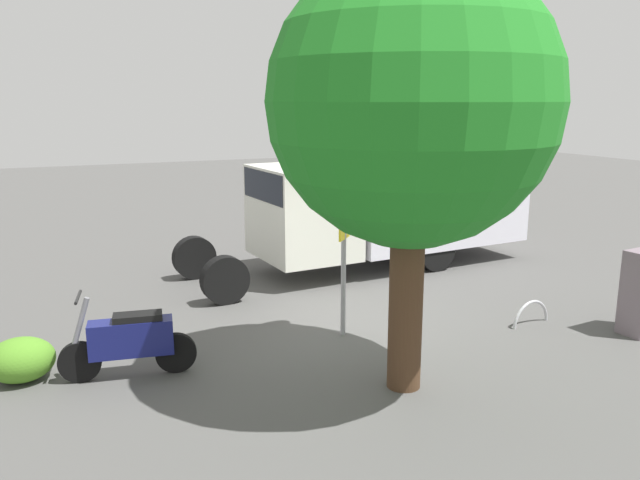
{
  "coord_description": "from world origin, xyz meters",
  "views": [
    {
      "loc": [
        4.21,
        8.63,
        3.68
      ],
      "look_at": [
        0.23,
        -0.29,
        1.5
      ],
      "focal_mm": 35.17,
      "sensor_mm": 36.0,
      "label": 1
    }
  ],
  "objects_px": {
    "box_truck_near": "(390,197)",
    "bike_rack_hoop": "(530,324)",
    "street_tree": "(412,104)",
    "motorcycle": "(130,340)",
    "stop_sign": "(344,220)"
  },
  "relations": [
    {
      "from": "box_truck_near",
      "to": "bike_rack_hoop",
      "type": "relative_size",
      "value": 9.46
    },
    {
      "from": "street_tree",
      "to": "bike_rack_hoop",
      "type": "height_order",
      "value": "street_tree"
    },
    {
      "from": "bike_rack_hoop",
      "to": "motorcycle",
      "type": "bearing_deg",
      "value": -5.69
    },
    {
      "from": "motorcycle",
      "to": "stop_sign",
      "type": "height_order",
      "value": "stop_sign"
    },
    {
      "from": "stop_sign",
      "to": "street_tree",
      "type": "distance_m",
      "value": 2.66
    },
    {
      "from": "box_truck_near",
      "to": "stop_sign",
      "type": "distance_m",
      "value": 4.61
    },
    {
      "from": "street_tree",
      "to": "box_truck_near",
      "type": "bearing_deg",
      "value": -118.36
    },
    {
      "from": "stop_sign",
      "to": "street_tree",
      "type": "relative_size",
      "value": 0.52
    },
    {
      "from": "stop_sign",
      "to": "box_truck_near",
      "type": "bearing_deg",
      "value": -129.17
    },
    {
      "from": "motorcycle",
      "to": "street_tree",
      "type": "xyz_separation_m",
      "value": [
        -3.22,
        1.76,
        3.12
      ]
    },
    {
      "from": "motorcycle",
      "to": "box_truck_near",
      "type": "bearing_deg",
      "value": -139.1
    },
    {
      "from": "stop_sign",
      "to": "bike_rack_hoop",
      "type": "distance_m",
      "value": 3.71
    },
    {
      "from": "bike_rack_hoop",
      "to": "stop_sign",
      "type": "bearing_deg",
      "value": -15.7
    },
    {
      "from": "box_truck_near",
      "to": "street_tree",
      "type": "bearing_deg",
      "value": 57.61
    },
    {
      "from": "bike_rack_hoop",
      "to": "box_truck_near",
      "type": "bearing_deg",
      "value": -87.72
    }
  ]
}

